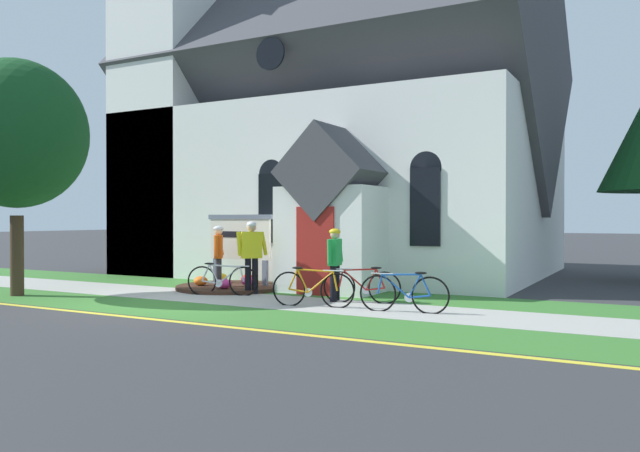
{
  "coord_description": "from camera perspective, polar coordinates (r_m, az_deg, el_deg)",
  "views": [
    {
      "loc": [
        9.42,
        -9.87,
        1.82
      ],
      "look_at": [
        2.45,
        2.94,
        1.65
      ],
      "focal_mm": 35.31,
      "sensor_mm": 36.0,
      "label": 1
    }
  ],
  "objects": [
    {
      "name": "ground",
      "position": [
        16.86,
        -5.64,
        -5.51
      ],
      "size": [
        140.0,
        140.0,
        0.0
      ],
      "primitive_type": "plane",
      "color": "#333335"
    },
    {
      "name": "cyclist_in_yellow_jersey",
      "position": [
        13.78,
        1.35,
        -3.03
      ],
      "size": [
        0.29,
        0.7,
        1.6
      ],
      "color": "black",
      "rests_on": "ground"
    },
    {
      "name": "church_sign",
      "position": [
        16.68,
        -7.26,
        -1.23
      ],
      "size": [
        2.03,
        0.15,
        1.92
      ],
      "color": "slate",
      "rests_on": "ground"
    },
    {
      "name": "church_lawn",
      "position": [
        16.66,
        -6.36,
        -5.58
      ],
      "size": [
        24.0,
        2.03,
        0.01
      ],
      "primitive_type": "cube",
      "color": "#38722D",
      "rests_on": "ground"
    },
    {
      "name": "bicycle_green",
      "position": [
        15.06,
        -8.85,
        -4.86
      ],
      "size": [
        1.63,
        0.63,
        0.79
      ],
      "color": "black",
      "rests_on": "ground"
    },
    {
      "name": "flower_bed",
      "position": [
        16.42,
        -8.17,
        -5.41
      ],
      "size": [
        2.77,
        2.77,
        0.34
      ],
      "color": "#382319",
      "rests_on": "ground"
    },
    {
      "name": "cyclist_in_blue_jersey",
      "position": [
        16.18,
        -9.18,
        -2.4
      ],
      "size": [
        0.42,
        0.66,
        1.63
      ],
      "color": "#2D2D33",
      "rests_on": "ground"
    },
    {
      "name": "bicycle_orange",
      "position": [
        12.3,
        7.64,
        -6.05
      ],
      "size": [
        1.74,
        0.32,
        0.82
      ],
      "color": "black",
      "rests_on": "ground"
    },
    {
      "name": "bicycle_black",
      "position": [
        13.6,
        3.84,
        -5.45
      ],
      "size": [
        1.63,
        0.5,
        0.81
      ],
      "color": "black",
      "rests_on": "ground"
    },
    {
      "name": "cyclist_in_red_jersey",
      "position": [
        15.15,
        -6.22,
        -2.27
      ],
      "size": [
        0.56,
        0.57,
        1.75
      ],
      "color": "black",
      "rests_on": "ground"
    },
    {
      "name": "bicycle_blue",
      "position": [
        12.98,
        -0.69,
        -5.68
      ],
      "size": [
        1.76,
        0.35,
        0.84
      ],
      "color": "black",
      "rests_on": "ground"
    },
    {
      "name": "verge_sapling",
      "position": [
        16.55,
        -25.82,
        7.49
      ],
      "size": [
        3.26,
        3.26,
        5.56
      ],
      "color": "#3D2D1E",
      "rests_on": "ground"
    },
    {
      "name": "curb_paint_stripe",
      "position": [
        12.86,
        -19.57,
        -7.48
      ],
      "size": [
        28.0,
        0.16,
        0.01
      ],
      "primitive_type": "cube",
      "color": "yellow",
      "rests_on": "ground"
    },
    {
      "name": "sidewalk_slab",
      "position": [
        15.06,
        -10.78,
        -6.25
      ],
      "size": [
        32.0,
        2.01,
        0.01
      ],
      "primitive_type": "cube",
      "color": "#A8A59E",
      "rests_on": "ground"
    },
    {
      "name": "church_building",
      "position": [
        21.76,
        1.38,
        8.76
      ],
      "size": [
        13.22,
        11.6,
        13.48
      ],
      "color": "white",
      "rests_on": "ground"
    },
    {
      "name": "grass_verge",
      "position": [
        13.61,
        -16.07,
        -7.01
      ],
      "size": [
        32.0,
        1.92,
        0.01
      ],
      "primitive_type": "cube",
      "color": "#38722D",
      "rests_on": "ground"
    }
  ]
}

